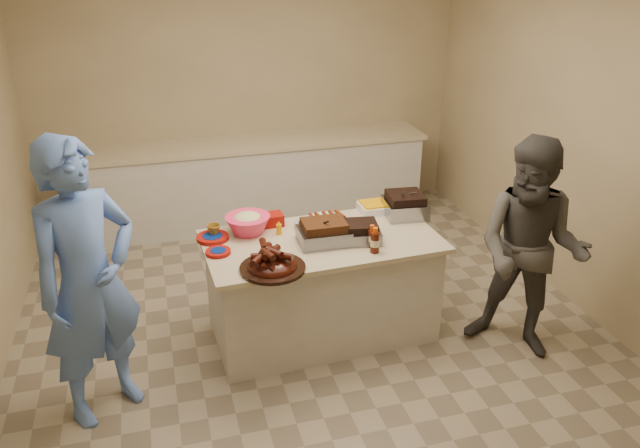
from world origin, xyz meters
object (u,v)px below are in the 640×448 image
object	(u,v)px
rib_platter	(273,269)
bbq_bottle_b	(371,246)
roasting_pan	(404,215)
guest_blue	(111,405)
coleslaw_bowl	(248,233)
plastic_cup	(214,236)
island	(322,332)
bbq_bottle_a	(374,252)
guest_gray	(515,347)
mustard_bottle	(279,234)

from	to	relation	value
rib_platter	bbq_bottle_b	xyz separation A→B (m)	(0.75, 0.15, 0.00)
roasting_pan	guest_blue	xyz separation A→B (m)	(-2.33, -0.68, -0.81)
coleslaw_bowl	plastic_cup	world-z (taller)	coleslaw_bowl
island	coleslaw_bowl	xyz separation A→B (m)	(-0.50, 0.25, 0.81)
rib_platter	bbq_bottle_a	bearing A→B (deg)	4.24
island	bbq_bottle_a	size ratio (longest dim) A/B	9.03
plastic_cup	guest_gray	size ratio (longest dim) A/B	0.06
coleslaw_bowl	bbq_bottle_a	world-z (taller)	coleslaw_bowl
roasting_pan	rib_platter	bearing A→B (deg)	-147.67
rib_platter	island	bearing A→B (deg)	38.95
bbq_bottle_a	guest_gray	world-z (taller)	bbq_bottle_a
mustard_bottle	bbq_bottle_a	bearing A→B (deg)	-38.63
roasting_pan	plastic_cup	size ratio (longest dim) A/B	3.19
coleslaw_bowl	mustard_bottle	bearing A→B (deg)	-21.68
plastic_cup	guest_blue	size ratio (longest dim) A/B	0.05
mustard_bottle	guest_blue	bearing A→B (deg)	-154.92
island	bbq_bottle_a	bearing A→B (deg)	-47.77
rib_platter	bbq_bottle_a	distance (m)	0.74
bbq_bottle_a	guest_gray	bearing A→B (deg)	-15.35
rib_platter	plastic_cup	world-z (taller)	rib_platter
rib_platter	bbq_bottle_b	bearing A→B (deg)	10.96
island	plastic_cup	size ratio (longest dim) A/B	17.21
bbq_bottle_a	guest_blue	distance (m)	2.05
bbq_bottle_a	guest_gray	size ratio (longest dim) A/B	0.12
roasting_pan	plastic_cup	world-z (taller)	roasting_pan
roasting_pan	mustard_bottle	size ratio (longest dim) A/B	2.91
bbq_bottle_a	plastic_cup	world-z (taller)	bbq_bottle_a
coleslaw_bowl	bbq_bottle_b	size ratio (longest dim) A/B	2.02
plastic_cup	guest_gray	world-z (taller)	plastic_cup
roasting_pan	guest_blue	bearing A→B (deg)	-157.99
coleslaw_bowl	plastic_cup	xyz separation A→B (m)	(-0.25, 0.01, 0.00)
roasting_pan	guest_blue	size ratio (longest dim) A/B	0.17
island	guest_blue	bearing A→B (deg)	-167.07
mustard_bottle	plastic_cup	xyz separation A→B (m)	(-0.47, 0.09, 0.00)
bbq_bottle_a	mustard_bottle	size ratio (longest dim) A/B	1.74
rib_platter	roasting_pan	distance (m)	1.33
mustard_bottle	plastic_cup	world-z (taller)	mustard_bottle
bbq_bottle_b	mustard_bottle	xyz separation A→B (m)	(-0.60, 0.38, 0.00)
guest_gray	bbq_bottle_a	bearing A→B (deg)	-151.09
rib_platter	bbq_bottle_b	size ratio (longest dim) A/B	2.65
bbq_bottle_a	bbq_bottle_b	world-z (taller)	bbq_bottle_a
roasting_pan	bbq_bottle_b	bearing A→B (deg)	-128.63
roasting_pan	guest_gray	distance (m)	1.31
mustard_bottle	guest_gray	distance (m)	1.98
guest_gray	mustard_bottle	bearing A→B (deg)	-160.51
bbq_bottle_a	mustard_bottle	world-z (taller)	bbq_bottle_a
island	rib_platter	size ratio (longest dim) A/B	3.87
bbq_bottle_a	mustard_bottle	xyz separation A→B (m)	(-0.59, 0.47, 0.00)
coleslaw_bowl	guest_blue	world-z (taller)	coleslaw_bowl
rib_platter	plastic_cup	size ratio (longest dim) A/B	4.45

